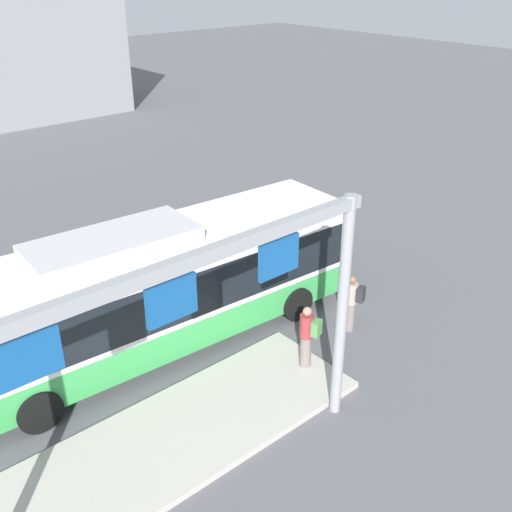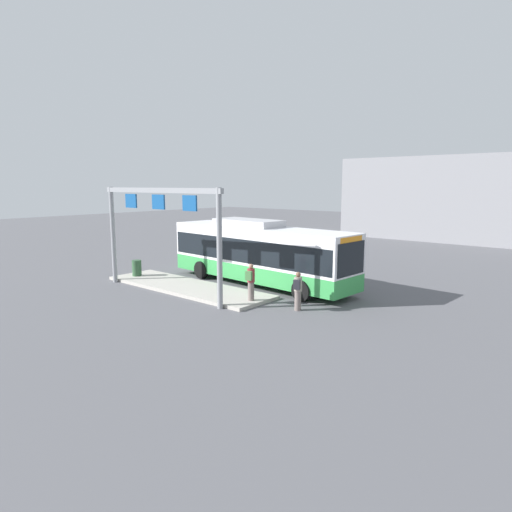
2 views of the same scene
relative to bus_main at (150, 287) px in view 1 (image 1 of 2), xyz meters
The scene contains 6 objects.
ground_plane 1.81m from the bus_main, ahead, with size 120.00×120.00×0.00m, color #56565B.
platform_curb 4.26m from the bus_main, 124.97° to the right, with size 10.00×2.80×0.16m, color #B2ADA3.
bus_main is the anchor object (origin of this frame).
person_boarding 5.38m from the bus_main, 32.01° to the right, with size 0.49×0.60×1.67m.
person_waiting_near 4.09m from the bus_main, 55.39° to the right, with size 0.46×0.59×1.67m.
platform_sign_gantry 5.60m from the bus_main, 115.92° to the right, with size 8.55×0.24×5.20m.
Camera 1 is at (-6.44, -11.49, 9.22)m, focal length 41.73 mm.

